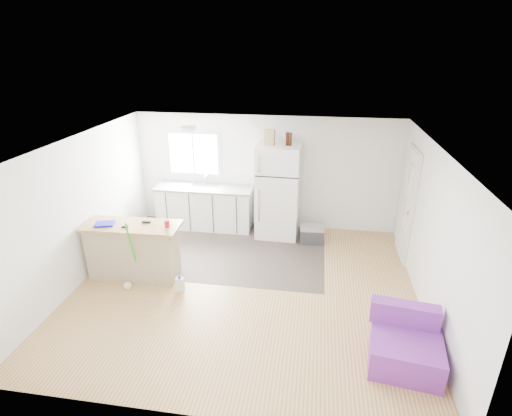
{
  "coord_description": "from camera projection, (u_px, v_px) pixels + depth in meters",
  "views": [
    {
      "loc": [
        1.03,
        -5.48,
        3.78
      ],
      "look_at": [
        0.07,
        0.7,
        1.14
      ],
      "focal_mm": 28.0,
      "sensor_mm": 36.0,
      "label": 1
    }
  ],
  "objects": [
    {
      "name": "room",
      "position": [
        244.0,
        222.0,
        6.14
      ],
      "size": [
        5.51,
        5.01,
        2.41
      ],
      "color": "#9E7042",
      "rests_on": "ground"
    },
    {
      "name": "vinyl_zone",
      "position": [
        220.0,
        248.0,
        7.85
      ],
      "size": [
        4.05,
        2.5,
        0.0
      ],
      "primitive_type": "cube",
      "color": "#342C27",
      "rests_on": "floor"
    },
    {
      "name": "window",
      "position": [
        194.0,
        154.0,
        8.49
      ],
      "size": [
        1.18,
        0.06,
        0.98
      ],
      "color": "white",
      "rests_on": "back_wall"
    },
    {
      "name": "interior_door",
      "position": [
        407.0,
        205.0,
        7.24
      ],
      "size": [
        0.11,
        0.92,
        2.1
      ],
      "color": "white",
      "rests_on": "right_wall"
    },
    {
      "name": "ceiling_fixture",
      "position": [
        188.0,
        128.0,
        6.95
      ],
      "size": [
        0.3,
        0.3,
        0.07
      ],
      "primitive_type": "cylinder",
      "color": "white",
      "rests_on": "ceiling"
    },
    {
      "name": "kitchen_cabinets",
      "position": [
        205.0,
        207.0,
        8.59
      ],
      "size": [
        2.07,
        0.65,
        1.2
      ],
      "rotation": [
        0.0,
        0.0,
        0.0
      ],
      "color": "white",
      "rests_on": "floor"
    },
    {
      "name": "peninsula",
      "position": [
        133.0,
        250.0,
        6.75
      ],
      "size": [
        1.61,
        0.65,
        0.98
      ],
      "rotation": [
        0.0,
        0.0,
        0.03
      ],
      "color": "tan",
      "rests_on": "floor"
    },
    {
      "name": "refrigerator",
      "position": [
        278.0,
        191.0,
        8.09
      ],
      "size": [
        0.87,
        0.82,
        1.92
      ],
      "rotation": [
        0.0,
        0.0,
        -0.03
      ],
      "color": "white",
      "rests_on": "floor"
    },
    {
      "name": "cooler",
      "position": [
        312.0,
        234.0,
        8.01
      ],
      "size": [
        0.49,
        0.35,
        0.36
      ],
      "rotation": [
        0.0,
        0.0,
        0.07
      ],
      "color": "#323235",
      "rests_on": "floor"
    },
    {
      "name": "purple_seat",
      "position": [
        405.0,
        346.0,
        4.98
      ],
      "size": [
        0.95,
        0.91,
        0.7
      ],
      "rotation": [
        0.0,
        0.0,
        -0.14
      ],
      "color": "purple",
      "rests_on": "floor"
    },
    {
      "name": "cleaner_jug",
      "position": [
        180.0,
        284.0,
        6.48
      ],
      "size": [
        0.13,
        0.09,
        0.28
      ],
      "rotation": [
        0.0,
        0.0,
        0.04
      ],
      "color": "silver",
      "rests_on": "floor"
    },
    {
      "name": "mop",
      "position": [
        129.0,
        276.0,
        6.5
      ],
      "size": [
        0.22,
        0.35,
        1.23
      ],
      "rotation": [
        0.0,
        0.0,
        0.11
      ],
      "color": "green",
      "rests_on": "floor"
    },
    {
      "name": "red_cup",
      "position": [
        167.0,
        224.0,
        6.44
      ],
      "size": [
        0.1,
        0.1,
        0.12
      ],
      "primitive_type": "cylinder",
      "rotation": [
        0.0,
        0.0,
        0.4
      ],
      "color": "red",
      "rests_on": "peninsula"
    },
    {
      "name": "blue_tray",
      "position": [
        105.0,
        224.0,
        6.53
      ],
      "size": [
        0.35,
        0.29,
        0.04
      ],
      "primitive_type": "cube",
      "rotation": [
        0.0,
        0.0,
        0.27
      ],
      "color": "#1313B3",
      "rests_on": "peninsula"
    },
    {
      "name": "tool_a",
      "position": [
        146.0,
        222.0,
        6.61
      ],
      "size": [
        0.14,
        0.06,
        0.03
      ],
      "primitive_type": "cube",
      "rotation": [
        0.0,
        0.0,
        0.04
      ],
      "color": "black",
      "rests_on": "peninsula"
    },
    {
      "name": "tool_b",
      "position": [
        125.0,
        227.0,
        6.44
      ],
      "size": [
        0.1,
        0.05,
        0.03
      ],
      "primitive_type": "cube",
      "rotation": [
        0.0,
        0.0,
        0.15
      ],
      "color": "black",
      "rests_on": "peninsula"
    },
    {
      "name": "cardboard_box",
      "position": [
        270.0,
        137.0,
        7.62
      ],
      "size": [
        0.22,
        0.15,
        0.3
      ],
      "primitive_type": "cube",
      "rotation": [
        0.0,
        0.0,
        -0.24
      ],
      "color": "tan",
      "rests_on": "refrigerator"
    },
    {
      "name": "bottle_left",
      "position": [
        290.0,
        139.0,
        7.6
      ],
      "size": [
        0.09,
        0.09,
        0.25
      ],
      "primitive_type": "cylinder",
      "rotation": [
        0.0,
        0.0,
        -0.4
      ],
      "color": "#351309",
      "rests_on": "refrigerator"
    },
    {
      "name": "bottle_right",
      "position": [
        287.0,
        139.0,
        7.62
      ],
      "size": [
        0.09,
        0.09,
        0.25
      ],
      "primitive_type": "cylinder",
      "rotation": [
        0.0,
        0.0,
        0.43
      ],
      "color": "#351309",
      "rests_on": "refrigerator"
    }
  ]
}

